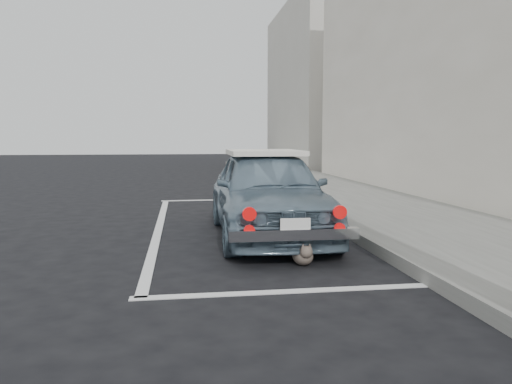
% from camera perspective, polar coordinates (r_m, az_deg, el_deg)
% --- Properties ---
extents(ground, '(80.00, 80.00, 0.00)m').
position_cam_1_polar(ground, '(5.15, -2.40, -9.90)').
color(ground, black).
rests_on(ground, ground).
extents(sidewalk, '(2.80, 40.00, 0.15)m').
position_cam_1_polar(sidewalk, '(7.97, 19.56, -3.93)').
color(sidewalk, slate).
rests_on(sidewalk, ground).
extents(building_far, '(3.50, 10.00, 8.00)m').
position_cam_1_polar(building_far, '(25.97, 7.12, 11.83)').
color(building_far, beige).
rests_on(building_far, ground).
extents(pline_rear, '(3.00, 0.12, 0.01)m').
position_cam_1_polar(pline_rear, '(4.75, 4.37, -11.24)').
color(pline_rear, silver).
rests_on(pline_rear, ground).
extents(pline_front, '(3.00, 0.12, 0.01)m').
position_cam_1_polar(pline_front, '(11.55, -3.31, -0.89)').
color(pline_front, silver).
rests_on(pline_front, ground).
extents(pline_side, '(0.12, 7.00, 0.01)m').
position_cam_1_polar(pline_side, '(8.06, -11.06, -4.09)').
color(pline_side, silver).
rests_on(pline_side, ground).
extents(retro_coupe, '(1.55, 3.79, 1.28)m').
position_cam_1_polar(retro_coupe, '(7.21, 1.38, -0.01)').
color(retro_coupe, slate).
rests_on(retro_coupe, ground).
extents(cat, '(0.24, 0.53, 0.28)m').
position_cam_1_polar(cat, '(5.67, 5.40, -7.07)').
color(cat, '#62554A').
rests_on(cat, ground).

